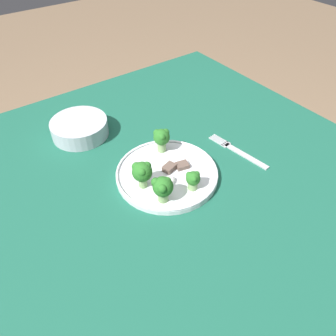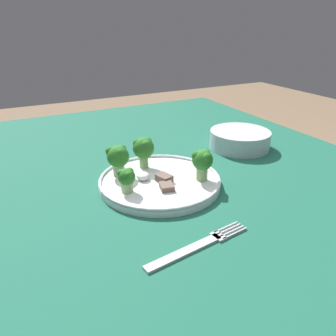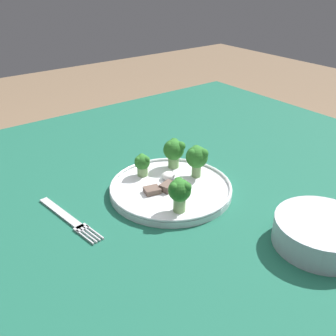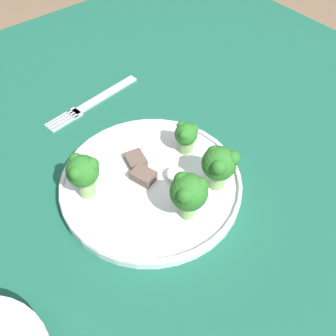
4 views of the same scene
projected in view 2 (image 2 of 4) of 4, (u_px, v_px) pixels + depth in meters
name	position (u px, v px, depth m)	size (l,w,h in m)	color
table	(144.00, 212.00, 0.75)	(1.18, 1.07, 0.74)	#195642
dinner_plate	(160.00, 181.00, 0.67)	(0.25, 0.25, 0.02)	white
fork	(197.00, 246.00, 0.49)	(0.04, 0.19, 0.00)	#B2B2B7
cream_bowl	(240.00, 140.00, 0.85)	(0.16, 0.16, 0.05)	#B7BCC6
broccoli_floret_near_rim_left	(143.00, 148.00, 0.70)	(0.05, 0.05, 0.07)	#7FA866
broccoli_floret_center_left	(127.00, 178.00, 0.61)	(0.03, 0.03, 0.05)	#7FA866
broccoli_floret_back_left	(117.00, 157.00, 0.67)	(0.05, 0.05, 0.06)	#7FA866
broccoli_floret_front_left	(202.00, 161.00, 0.65)	(0.04, 0.04, 0.06)	#7FA866
meat_slice_front_slice	(167.00, 187.00, 0.63)	(0.04, 0.03, 0.01)	brown
meat_slice_middle_slice	(164.00, 178.00, 0.65)	(0.04, 0.03, 0.01)	brown
sauce_dollop	(143.00, 176.00, 0.66)	(0.03, 0.03, 0.02)	white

